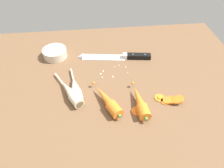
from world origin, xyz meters
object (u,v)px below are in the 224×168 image
Objects in this scene: carrot_slice_stray_mid at (137,111)px; prep_bowl at (55,53)px; whole_carrot_second at (140,103)px; carrot_slice_stack at (172,100)px; parsnip_front at (71,93)px; carrot_slice_stray_near at (160,98)px; whole_carrot at (108,101)px; chefs_knife at (112,57)px; parsnip_mid_left at (75,88)px.

prep_bowl is (-32.23, 36.51, 1.79)cm from carrot_slice_stray_mid.
whole_carrot_second is 12.58cm from carrot_slice_stack.
carrot_slice_stray_near is (33.65, -4.57, -1.62)cm from parsnip_front.
carrot_slice_stray_near is at bearing -7.73° from parsnip_front.
whole_carrot is 39.05cm from prep_bowl.
carrot_slice_stack is (12.50, 0.83, -1.12)cm from whole_carrot_second.
chefs_knife is at bearing 80.37° from whole_carrot.
chefs_knife reaches higher than carrot_slice_stray_mid.
parsnip_mid_left is at bearing 151.38° from carrot_slice_stray_mid.
chefs_knife is at bearing 99.47° from carrot_slice_stray_mid.
parsnip_mid_left is (-11.91, 7.88, -0.12)cm from whole_carrot.
carrot_slice_stack is at bearing -2.71° from whole_carrot.
carrot_slice_stack is at bearing -35.98° from prep_bowl.
prep_bowl is at bearing 112.38° from parsnip_mid_left.
whole_carrot_second is 3.13cm from carrot_slice_stray_mid.
parsnip_front is (-13.62, 5.64, -0.12)cm from whole_carrot.
parsnip_mid_left is 25.32cm from carrot_slice_stray_mid.
carrot_slice_stack is at bearing -10.20° from parsnip_front.
parsnip_mid_left is 32.70cm from carrot_slice_stray_near.
parsnip_front and parsnip_mid_left have the same top height.
carrot_slice_stray_near is (20.03, 1.08, -1.74)cm from whole_carrot.
parsnip_front reaches higher than carrot_slice_stray_near.
whole_carrot is 1.68× the size of prep_bowl.
whole_carrot is at bearing 177.29° from carrot_slice_stack.
whole_carrot is at bearing 170.35° from whole_carrot_second.
carrot_slice_stack reaches higher than carrot_slice_stray_near.
parsnip_front is 1.83× the size of prep_bowl.
whole_carrot_second is at bearing -176.20° from carrot_slice_stack.
whole_carrot_second is 4.49× the size of carrot_slice_stray_mid.
whole_carrot_second is 25.48cm from parsnip_mid_left.
carrot_slice_stack is 4.66cm from carrot_slice_stray_near.
parsnip_mid_left is (-16.74, -20.54, 1.33)cm from chefs_knife.
parsnip_front is 25.90cm from carrot_slice_stray_mid.
prep_bowl is at bearing 144.02° from carrot_slice_stack.
carrot_slice_stray_near is at bearing 19.82° from whole_carrot_second.
carrot_slice_stray_mid is at bearing -120.19° from whole_carrot_second.
whole_carrot_second is 47.94cm from prep_bowl.
parsnip_front is 2.41× the size of carrot_slice_stack.
carrot_slice_stray_mid is (-1.31, -2.25, -1.74)cm from whole_carrot_second.
prep_bowl is (-46.05, 33.43, 1.17)cm from carrot_slice_stack.
carrot_slice_stray_near is (8.45, 3.05, -1.74)cm from whole_carrot_second.
carrot_slice_stray_near is at bearing 151.32° from carrot_slice_stack.
whole_carrot_second is (11.58, -1.97, -0.00)cm from whole_carrot.
whole_carrot_second is 26.32cm from parsnip_front.
carrot_slice_stray_mid is at bearing -48.56° from prep_bowl.
carrot_slice_stray_mid is (-9.76, -5.30, 0.00)cm from carrot_slice_stray_near.
prep_bowl is (-42.00, 31.21, 1.79)cm from carrot_slice_stray_near.
carrot_slice_stray_near is at bearing 28.49° from carrot_slice_stray_mid.
whole_carrot_second is 9.15cm from carrot_slice_stray_near.
carrot_slice_stray_mid is at bearing -167.42° from carrot_slice_stack.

